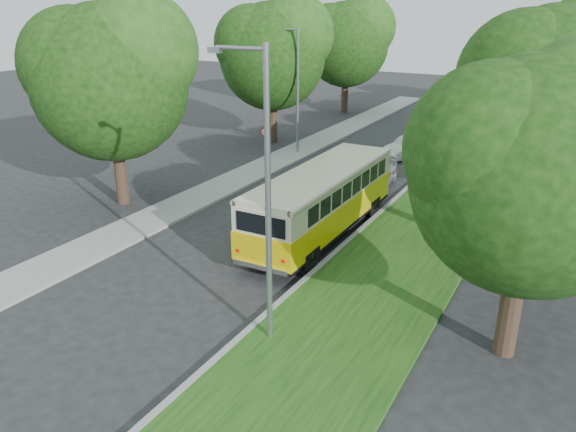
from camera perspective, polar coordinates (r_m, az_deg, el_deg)
The scene contains 13 objects.
ground at distance 20.07m, azimuth -8.86°, elevation -5.56°, with size 120.00×120.00×0.00m, color #232326.
curb at distance 22.34m, azimuth 6.39°, elevation -2.36°, with size 0.20×70.00×0.15m, color gray.
grass_verge at distance 21.66m, azimuth 12.14°, elevation -3.54°, with size 4.50×70.00×0.13m, color #144612.
sidewalk at distance 26.42m, azimuth -10.65°, elevation 1.11°, with size 2.20×70.00×0.12m, color gray.
treeline at distance 33.19m, azimuth 15.09°, elevation 15.21°, with size 24.27×41.91×9.46m.
lamppost_near at distance 14.26m, azimuth -2.37°, elevation 2.49°, with size 1.71×0.16×8.00m.
lamppost_far at distance 34.35m, azimuth 0.85°, elevation 13.03°, with size 1.71×0.16×7.50m.
warning_sign at distance 31.25m, azimuth -2.34°, elevation 7.72°, with size 0.56×0.10×2.50m.
vintage_bus at distance 22.29m, azimuth 3.43°, elevation 1.33°, with size 2.42×9.40×2.79m, color yellow, non-canonical shape.
car_silver at distance 28.88m, azimuth 8.74°, elevation 4.43°, with size 1.81×4.50×1.53m, color #AAA9AE.
car_white at distance 34.99m, azimuth 12.22°, elevation 6.87°, with size 1.31×3.76×1.24m, color silver.
car_blue at distance 39.43m, azimuth 15.76°, elevation 8.31°, with size 2.07×5.10×1.48m, color navy.
car_grey at distance 43.02m, azimuth 16.62°, elevation 9.21°, with size 2.38×5.16×1.43m, color #57595F.
Camera 1 is at (11.22, -14.06, 8.90)m, focal length 35.00 mm.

